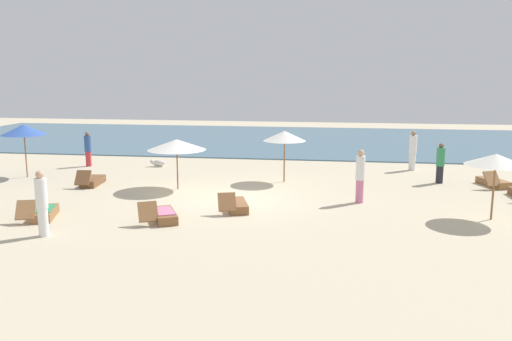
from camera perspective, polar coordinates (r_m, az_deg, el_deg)
ground_plane at (r=18.89m, az=-2.11°, el=-3.31°), size 60.00×60.00×0.00m
ocean_water at (r=35.47m, az=2.89°, el=3.33°), size 48.00×16.00×0.06m
umbrella_0 at (r=24.88m, az=-23.77°, el=4.05°), size 1.88×1.88×2.30m
umbrella_1 at (r=17.75m, az=24.46°, el=1.06°), size 1.85×1.85×2.08m
umbrella_2 at (r=20.71m, az=-8.55°, el=2.77°), size 2.26×2.26×1.96m
umbrella_3 at (r=21.85m, az=3.09°, el=3.74°), size 1.77×1.77×2.14m
lounger_1 at (r=17.97m, az=-21.98°, el=-4.25°), size 1.07×1.79×0.69m
lounger_2 at (r=16.66m, az=-9.98°, el=-4.76°), size 1.27×1.76×0.70m
lounger_3 at (r=17.62m, az=-2.17°, el=-3.77°), size 1.05×1.78×0.70m
lounger_4 at (r=22.48m, az=-17.28°, el=-1.08°), size 0.76×1.73×0.70m
lounger_5 at (r=23.25m, az=24.21°, el=-1.16°), size 1.16×1.78×0.70m
person_0 at (r=15.87m, az=-22.10°, el=-3.26°), size 0.44×0.44×1.87m
person_1 at (r=18.80m, az=11.17°, el=-0.55°), size 0.45×0.45×1.89m
person_2 at (r=25.61m, az=16.55°, el=2.09°), size 0.36×0.36×1.84m
person_3 at (r=26.87m, az=-17.67°, el=2.23°), size 0.36×0.36×1.68m
person_4 at (r=23.00m, az=19.26°, el=0.76°), size 0.39×0.39×1.67m
dog at (r=26.04m, az=-10.55°, el=0.82°), size 0.77×0.37×0.35m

